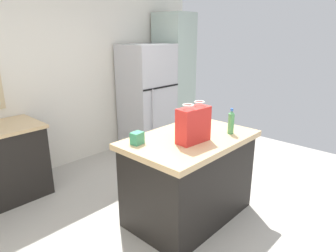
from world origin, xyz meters
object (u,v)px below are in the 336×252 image
refrigerator (147,97)px  tall_cabinet (174,78)px  kitchen_island (189,177)px  shopping_bag (193,125)px  bottle (231,122)px  ear_defenders (193,128)px  small_box (137,138)px

refrigerator → tall_cabinet: 0.71m
kitchen_island → tall_cabinet: bearing=45.3°
shopping_bag → bottle: shopping_bag is taller
kitchen_island → bottle: bearing=-33.1°
kitchen_island → tall_cabinet: (1.80, 1.82, 0.65)m
shopping_bag → bottle: (0.46, -0.13, -0.05)m
ear_defenders → small_box: bearing=170.7°
kitchen_island → shopping_bag: 0.63m
shopping_bag → small_box: shopping_bag is taller
refrigerator → ear_defenders: (-0.93, -1.69, 0.06)m
refrigerator → small_box: 2.27m
shopping_bag → refrigerator: bearing=57.5°
refrigerator → ear_defenders: bearing=-118.8°
tall_cabinet → ear_defenders: (-1.59, -1.69, -0.19)m
refrigerator → shopping_bag: size_ratio=4.50×
ear_defenders → refrigerator: bearing=61.2°
small_box → kitchen_island: bearing=-26.1°
refrigerator → small_box: refrigerator is taller
tall_cabinet → shopping_bag: size_ratio=5.79×
bottle → ear_defenders: bearing=113.8°
tall_cabinet → ear_defenders: size_ratio=11.10×
refrigerator → kitchen_island: bearing=-122.0°
kitchen_island → ear_defenders: bearing=31.5°
small_box → ear_defenders: size_ratio=0.58×
shopping_bag → small_box: 0.54m
shopping_bag → small_box: (-0.40, 0.35, -0.11)m
bottle → refrigerator: bearing=69.5°
shopping_bag → bottle: 0.48m
bottle → shopping_bag: bearing=163.8°
kitchen_island → shopping_bag: shopping_bag is taller
shopping_bag → ear_defenders: size_ratio=1.92×
bottle → ear_defenders: size_ratio=1.34×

